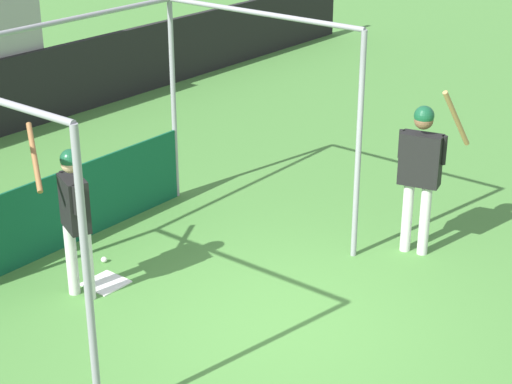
# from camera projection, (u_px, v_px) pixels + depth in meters

# --- Properties ---
(ground_plane) EXTENTS (60.00, 60.00, 0.00)m
(ground_plane) POSITION_uv_depth(u_px,v_px,m) (281.00, 325.00, 9.16)
(ground_plane) COLOR #477F38
(batting_cage) EXTENTS (4.26, 3.08, 2.86)m
(batting_cage) POSITION_uv_depth(u_px,v_px,m) (86.00, 172.00, 10.10)
(batting_cage) COLOR gray
(batting_cage) RESTS_ON ground
(home_plate) EXTENTS (0.44, 0.44, 0.02)m
(home_plate) POSITION_uv_depth(u_px,v_px,m) (106.00, 283.00, 9.98)
(home_plate) COLOR white
(home_plate) RESTS_ON ground
(player_batter) EXTENTS (0.61, 0.95, 1.94)m
(player_batter) POSITION_uv_depth(u_px,v_px,m) (74.00, 209.00, 9.31)
(player_batter) COLOR silver
(player_batter) RESTS_ON ground
(player_waiting) EXTENTS (0.56, 0.76, 2.19)m
(player_waiting) POSITION_uv_depth(u_px,v_px,m) (421.00, 164.00, 10.27)
(player_waiting) COLOR silver
(player_waiting) RESTS_ON ground
(baseball) EXTENTS (0.07, 0.07, 0.07)m
(baseball) POSITION_uv_depth(u_px,v_px,m) (104.00, 260.00, 10.46)
(baseball) COLOR white
(baseball) RESTS_ON ground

